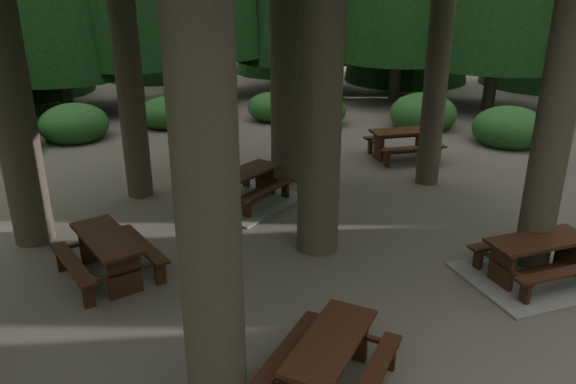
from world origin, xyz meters
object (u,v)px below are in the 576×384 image
picnic_table_b (108,250)px  picnic_table_d (404,140)px  picnic_table_c (247,192)px  picnic_table_a (535,265)px  picnic_table_e (330,356)px

picnic_table_b → picnic_table_d: bearing=-79.5°
picnic_table_c → picnic_table_b: bearing=-176.8°
picnic_table_a → picnic_table_d: (2.77, 6.85, 0.29)m
picnic_table_a → picnic_table_e: 4.96m
picnic_table_a → picnic_table_d: picnic_table_d is taller
picnic_table_e → picnic_table_a: bearing=-28.1°
picnic_table_a → picnic_table_c: bearing=126.8°
picnic_table_a → picnic_table_e: picnic_table_a is taller
picnic_table_b → picnic_table_e: size_ratio=0.89×
picnic_table_d → picnic_table_a: bearing=-95.3°
picnic_table_b → picnic_table_d: (9.54, 2.84, 0.02)m
picnic_table_b → picnic_table_c: bearing=-68.2°
picnic_table_d → picnic_table_c: bearing=-155.1°
picnic_table_b → picnic_table_c: (3.81, 2.01, -0.27)m
picnic_table_c → picnic_table_d: size_ratio=1.27×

